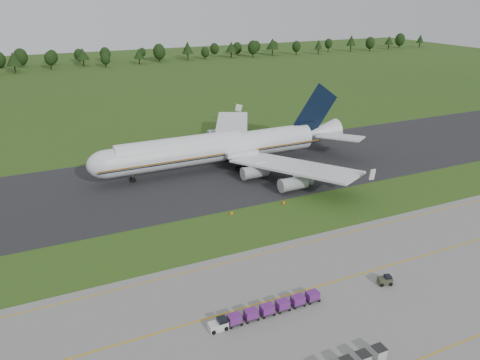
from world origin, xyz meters
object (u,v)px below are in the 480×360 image
baggage_train (265,310)px  edge_markers (258,208)px  utility_cart (385,281)px  aircraft (220,147)px

baggage_train → edge_markers: bearing=64.7°
utility_cart → edge_markers: 32.31m
utility_cart → edge_markers: bearing=99.9°
edge_markers → aircraft: bearing=85.2°
aircraft → edge_markers: 26.50m
aircraft → utility_cart: bearing=-86.6°
baggage_train → utility_cart: size_ratio=7.34×
aircraft → baggage_train: aircraft is taller
aircraft → baggage_train: (-16.71, -56.62, -4.62)m
aircraft → utility_cart: (3.39, -57.72, -4.88)m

